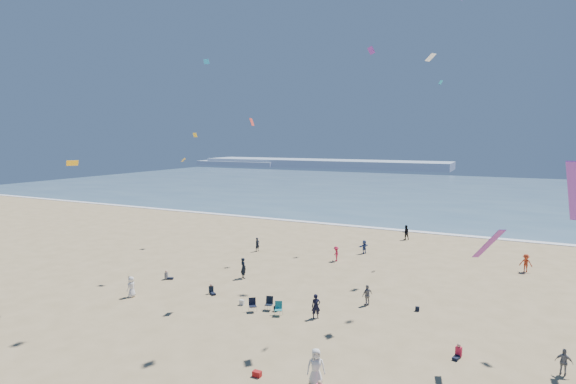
% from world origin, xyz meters
% --- Properties ---
extents(ocean, '(220.00, 100.00, 0.06)m').
position_xyz_m(ocean, '(0.00, 95.00, 0.03)').
color(ocean, '#476B84').
rests_on(ocean, ground).
extents(surf_line, '(220.00, 1.20, 0.08)m').
position_xyz_m(surf_line, '(0.00, 45.00, 0.04)').
color(surf_line, white).
rests_on(surf_line, ground).
extents(headland_far, '(110.00, 20.00, 3.20)m').
position_xyz_m(headland_far, '(-60.00, 170.00, 1.60)').
color(headland_far, '#7A8EA8').
rests_on(headland_far, ground).
extents(headland_near, '(40.00, 14.00, 2.00)m').
position_xyz_m(headland_near, '(-100.00, 165.00, 1.00)').
color(headland_near, '#7A8EA8').
rests_on(headland_near, ground).
extents(standing_flyers, '(32.55, 45.97, 1.95)m').
position_xyz_m(standing_flyers, '(2.65, 17.86, 0.86)').
color(standing_flyers, gray).
rests_on(standing_flyers, ground).
extents(seated_group, '(25.92, 19.12, 0.84)m').
position_xyz_m(seated_group, '(-0.30, 7.16, 0.42)').
color(seated_group, silver).
rests_on(seated_group, ground).
extents(chair_cluster, '(2.82, 1.59, 1.00)m').
position_xyz_m(chair_cluster, '(-1.28, 11.18, 0.50)').
color(chair_cluster, black).
rests_on(chair_cluster, ground).
extents(white_tote, '(0.35, 0.20, 0.40)m').
position_xyz_m(white_tote, '(-3.70, 11.67, 0.20)').
color(white_tote, silver).
rests_on(white_tote, ground).
extents(black_backpack, '(0.30, 0.22, 0.38)m').
position_xyz_m(black_backpack, '(-0.79, 11.72, 0.19)').
color(black_backpack, black).
rests_on(black_backpack, ground).
extents(cooler, '(0.45, 0.30, 0.30)m').
position_xyz_m(cooler, '(2.50, 3.22, 0.15)').
color(cooler, maroon).
rests_on(cooler, ground).
extents(navy_bag, '(0.28, 0.18, 0.34)m').
position_xyz_m(navy_bag, '(8.52, 16.28, 0.17)').
color(navy_bag, black).
rests_on(navy_bag, ground).
extents(kites_aloft, '(44.70, 40.39, 29.37)m').
position_xyz_m(kites_aloft, '(9.38, 13.77, 15.73)').
color(kites_aloft, green).
rests_on(kites_aloft, ground).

